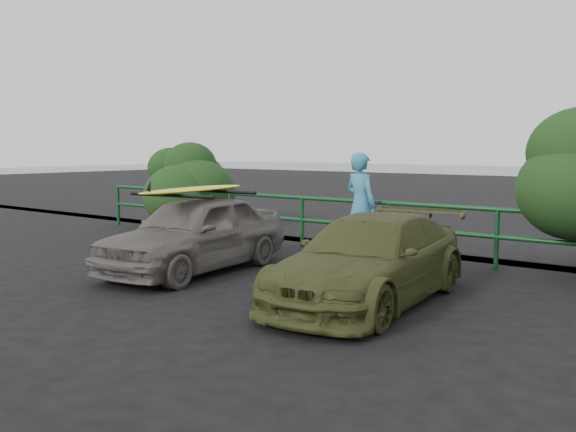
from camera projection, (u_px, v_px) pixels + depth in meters
name	position (u px, v px, depth m)	size (l,w,h in m)	color
ground	(135.00, 299.00, 8.51)	(80.00, 80.00, 0.00)	black
guardrail	(343.00, 225.00, 12.36)	(14.00, 0.08, 1.04)	#12401D
shrub_left	(187.00, 187.00, 15.57)	(3.20, 2.40, 2.09)	#1B3A15
sedan	(195.00, 233.00, 10.39)	(1.47, 3.66, 1.25)	#645D59
olive_vehicle	(370.00, 260.00, 8.29)	(1.58, 3.89, 1.13)	#41451E
man	(361.00, 205.00, 11.78)	(0.70, 0.46, 1.92)	teal
roof_rack	(194.00, 193.00, 10.32)	(1.65, 1.16, 0.06)	black
surfboard	(194.00, 189.00, 10.31)	(0.52, 2.48, 0.07)	yellow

